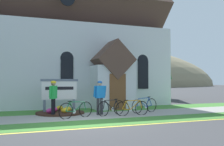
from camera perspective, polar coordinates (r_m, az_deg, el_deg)
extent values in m
plane|color=#3D3D3F|center=(14.63, -9.64, -8.32)|extent=(140.00, 140.00, 0.00)
cube|color=#99968E|center=(12.57, -6.90, -9.41)|extent=(32.00, 2.44, 0.01)
cube|color=#427F33|center=(10.58, -4.10, -10.90)|extent=(32.00, 1.74, 0.01)
cube|color=#427F33|center=(14.81, -9.10, -8.23)|extent=(24.00, 2.18, 0.01)
cube|color=yellow|center=(9.62, -2.30, -11.84)|extent=(28.00, 0.16, 0.01)
cube|color=silver|center=(20.94, -12.61, 1.03)|extent=(14.63, 10.42, 5.34)
cube|color=brown|center=(21.63, -12.53, 13.17)|extent=(15.13, 10.61, 10.61)
cube|color=silver|center=(15.75, 0.14, -3.13)|extent=(2.40, 1.60, 2.60)
cube|color=brown|center=(15.79, 0.14, 2.87)|extent=(2.40, 1.80, 2.40)
cube|color=brown|center=(15.00, 1.27, -4.16)|extent=(1.00, 0.06, 2.10)
cube|color=black|center=(15.76, -9.86, -0.19)|extent=(0.76, 0.06, 1.90)
cone|color=black|center=(15.81, -9.84, 3.25)|extent=(0.80, 0.06, 0.80)
cube|color=black|center=(17.48, 6.85, -0.35)|extent=(0.76, 0.06, 1.90)
cone|color=black|center=(17.53, 6.84, 2.76)|extent=(0.80, 0.06, 0.80)
cube|color=slate|center=(13.83, -14.63, -7.20)|extent=(0.12, 0.12, 0.71)
cube|color=slate|center=(14.02, -8.38, -7.16)|extent=(0.12, 0.12, 0.71)
cube|color=white|center=(13.85, -11.46, -3.76)|extent=(1.81, 0.16, 0.95)
cube|color=slate|center=(13.84, -11.45, -1.55)|extent=(1.93, 0.20, 0.12)
cube|color=black|center=(13.80, -11.44, -3.30)|extent=(1.45, 0.07, 0.16)
cylinder|color=#382319|center=(13.67, -11.30, -8.58)|extent=(2.45, 2.45, 0.10)
ellipsoid|color=gold|center=(13.83, -9.71, -7.80)|extent=(0.36, 0.36, 0.24)
ellipsoid|color=gold|center=(14.43, -11.41, -7.53)|extent=(0.36, 0.36, 0.24)
ellipsoid|color=#CC338C|center=(13.76, -12.63, -7.81)|extent=(0.36, 0.36, 0.24)
ellipsoid|color=#CC338C|center=(13.13, -13.50, -8.10)|extent=(0.36, 0.36, 0.24)
ellipsoid|color=gold|center=(13.22, -10.37, -8.08)|extent=(0.36, 0.36, 0.24)
torus|color=black|center=(12.59, 2.32, -7.88)|extent=(0.71, 0.06, 0.71)
torus|color=black|center=(12.99, 6.52, -7.68)|extent=(0.71, 0.06, 0.71)
cylinder|color=orange|center=(12.83, 5.12, -6.99)|extent=(0.55, 0.06, 0.47)
cylinder|color=orange|center=(12.77, 4.66, -6.05)|extent=(0.75, 0.06, 0.05)
cylinder|color=orange|center=(12.69, 3.57, -7.09)|extent=(0.26, 0.05, 0.45)
cylinder|color=orange|center=(12.67, 3.18, -7.96)|extent=(0.41, 0.05, 0.09)
cylinder|color=orange|center=(12.61, 2.71, -7.01)|extent=(0.22, 0.04, 0.39)
cylinder|color=orange|center=(12.95, 6.35, -6.82)|extent=(0.12, 0.04, 0.40)
ellipsoid|color=black|center=(12.62, 3.10, -6.01)|extent=(0.24, 0.09, 0.05)
cylinder|color=silver|center=(12.92, 6.18, -5.87)|extent=(0.44, 0.04, 0.03)
cylinder|color=silver|center=(12.75, 4.03, -8.03)|extent=(0.18, 0.03, 0.18)
torus|color=black|center=(11.72, -10.09, -8.26)|extent=(0.70, 0.30, 0.74)
torus|color=black|center=(12.32, -5.82, -7.95)|extent=(0.70, 0.30, 0.74)
cylinder|color=#19723F|center=(12.09, -7.22, -7.33)|extent=(0.55, 0.25, 0.44)
cylinder|color=#19723F|center=(12.00, -7.68, -6.30)|extent=(0.75, 0.32, 0.07)
cylinder|color=#19723F|center=(11.87, -8.80, -7.36)|extent=(0.26, 0.13, 0.46)
cylinder|color=#19723F|center=(11.84, -9.20, -8.32)|extent=(0.42, 0.19, 0.09)
cylinder|color=#19723F|center=(11.75, -9.68, -7.28)|extent=(0.22, 0.12, 0.41)
cylinder|color=#19723F|center=(12.28, -5.98, -7.12)|extent=(0.13, 0.08, 0.37)
ellipsoid|color=black|center=(11.78, -9.28, -6.16)|extent=(0.25, 0.16, 0.05)
cylinder|color=silver|center=(12.23, -6.14, -6.20)|extent=(0.42, 0.19, 0.03)
cylinder|color=silver|center=(11.96, -8.33, -8.39)|extent=(0.17, 0.08, 0.18)
torus|color=black|center=(13.20, 1.52, -7.57)|extent=(0.69, 0.31, 0.73)
torus|color=black|center=(12.48, -1.92, -7.91)|extent=(0.69, 0.31, 0.73)
cylinder|color=black|center=(12.70, -0.71, -7.00)|extent=(0.54, 0.25, 0.48)
cylinder|color=black|center=(12.76, -0.32, -5.98)|extent=(0.73, 0.33, 0.05)
cylinder|color=black|center=(12.97, 0.56, -6.92)|extent=(0.26, 0.13, 0.46)
cylinder|color=black|center=(13.05, 0.86, -7.75)|extent=(0.41, 0.19, 0.09)
cylinder|color=black|center=(13.11, 1.23, -6.75)|extent=(0.22, 0.12, 0.41)
cylinder|color=black|center=(12.49, -1.78, -6.97)|extent=(0.12, 0.08, 0.41)
ellipsoid|color=black|center=(13.03, 0.93, -5.78)|extent=(0.25, 0.17, 0.05)
cylinder|color=silver|center=(12.50, -1.63, -5.95)|extent=(0.42, 0.19, 0.03)
cylinder|color=silver|center=(12.91, 0.19, -7.93)|extent=(0.17, 0.09, 0.18)
torus|color=black|center=(14.39, 8.68, -7.01)|extent=(0.73, 0.25, 0.75)
torus|color=black|center=(13.64, 5.56, -7.32)|extent=(0.73, 0.25, 0.75)
cylinder|color=#194CA5|center=(13.88, 6.66, -6.50)|extent=(0.56, 0.20, 0.48)
cylinder|color=#194CA5|center=(13.94, 7.00, -5.49)|extent=(0.77, 0.26, 0.06)
cylinder|color=#194CA5|center=(14.15, 7.81, -6.35)|extent=(0.27, 0.11, 0.49)
cylinder|color=#194CA5|center=(14.24, 8.08, -7.18)|extent=(0.42, 0.16, 0.09)
cylinder|color=#194CA5|center=(14.30, 8.41, -6.19)|extent=(0.23, 0.10, 0.44)
cylinder|color=#194CA5|center=(13.65, 5.69, -6.47)|extent=(0.13, 0.07, 0.41)
ellipsoid|color=black|center=(14.21, 8.14, -5.24)|extent=(0.25, 0.15, 0.05)
cylinder|color=silver|center=(13.67, 5.82, -5.55)|extent=(0.43, 0.15, 0.03)
cylinder|color=silver|center=(14.09, 7.47, -7.35)|extent=(0.18, 0.07, 0.18)
cylinder|color=black|center=(12.75, -12.68, -7.40)|extent=(0.15, 0.15, 0.84)
cylinder|color=black|center=(12.64, -12.89, -7.45)|extent=(0.15, 0.15, 0.84)
cube|color=green|center=(12.65, -12.77, -4.15)|extent=(0.41, 0.51, 0.61)
sphere|color=#936B51|center=(12.63, -12.76, -2.27)|extent=(0.22, 0.22, 0.22)
ellipsoid|color=gold|center=(12.63, -12.75, -2.00)|extent=(0.35, 0.33, 0.15)
cylinder|color=green|center=(12.89, -12.12, -3.97)|extent=(0.09, 0.16, 0.56)
cylinder|color=green|center=(12.40, -13.44, -4.06)|extent=(0.09, 0.13, 0.56)
cylinder|color=#2D2D33|center=(13.04, -2.31, -7.32)|extent=(0.15, 0.15, 0.84)
cylinder|color=#2D2D33|center=(12.92, -3.08, -7.37)|extent=(0.15, 0.15, 0.84)
cube|color=blue|center=(12.93, -2.69, -4.16)|extent=(0.51, 0.32, 0.61)
sphere|color=tan|center=(12.92, -2.68, -2.33)|extent=(0.22, 0.22, 0.22)
ellipsoid|color=#1E59B2|center=(12.92, -2.68, -2.07)|extent=(0.29, 0.32, 0.15)
cylinder|color=blue|center=(13.06, -1.55, -4.00)|extent=(0.09, 0.23, 0.55)
cylinder|color=blue|center=(12.80, -3.84, -4.05)|extent=(0.09, 0.23, 0.55)
cylinder|color=#3D2D1E|center=(24.71, 9.80, -3.47)|extent=(0.38, 0.38, 1.82)
cone|color=#23662D|center=(24.88, 9.76, 5.35)|extent=(2.81, 2.81, 5.81)
ellipsoid|color=#847A5B|center=(72.55, -11.61, -2.96)|extent=(99.07, 44.11, 25.54)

